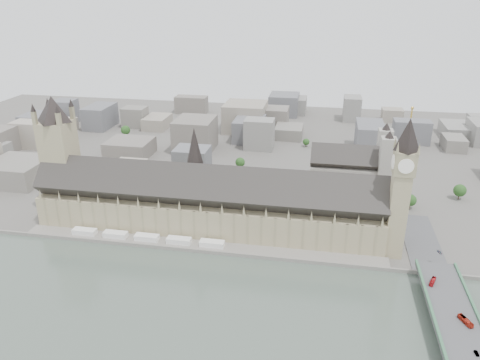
% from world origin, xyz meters
% --- Properties ---
extents(ground, '(900.00, 900.00, 0.00)m').
position_xyz_m(ground, '(0.00, 0.00, 0.00)').
color(ground, '#595651').
rests_on(ground, ground).
extents(embankment_wall, '(600.00, 1.50, 3.00)m').
position_xyz_m(embankment_wall, '(0.00, -15.00, 1.50)').
color(embankment_wall, slate).
rests_on(embankment_wall, ground).
extents(river_terrace, '(270.00, 15.00, 2.00)m').
position_xyz_m(river_terrace, '(0.00, -7.50, 1.00)').
color(river_terrace, slate).
rests_on(river_terrace, ground).
extents(terrace_tents, '(118.00, 7.00, 4.00)m').
position_xyz_m(terrace_tents, '(-40.00, -7.00, 4.00)').
color(terrace_tents, white).
rests_on(terrace_tents, river_terrace).
extents(palace_of_westminster, '(265.00, 40.73, 55.44)m').
position_xyz_m(palace_of_westminster, '(0.00, 19.70, 22.71)').
color(palace_of_westminster, gray).
rests_on(palace_of_westminster, ground).
extents(elizabeth_tower, '(17.00, 17.00, 107.50)m').
position_xyz_m(elizabeth_tower, '(138.00, 8.00, 58.09)').
color(elizabeth_tower, gray).
rests_on(elizabeth_tower, ground).
extents(victoria_tower, '(30.00, 30.00, 100.00)m').
position_xyz_m(victoria_tower, '(-122.00, 26.00, 55.20)').
color(victoria_tower, gray).
rests_on(victoria_tower, ground).
extents(central_tower, '(13.00, 13.00, 48.00)m').
position_xyz_m(central_tower, '(-10.00, 26.00, 57.92)').
color(central_tower, '#84785B').
rests_on(central_tower, ground).
extents(westminster_bridge, '(25.00, 325.00, 10.25)m').
position_xyz_m(westminster_bridge, '(162.00, -87.50, 5.12)').
color(westminster_bridge, '#474749').
rests_on(westminster_bridge, ground).
extents(westminster_abbey, '(68.00, 36.00, 64.00)m').
position_xyz_m(westminster_abbey, '(110.92, 95.00, 25.08)').
color(westminster_abbey, '#9C978C').
rests_on(westminster_abbey, ground).
extents(city_skyline_inland, '(720.00, 360.00, 38.00)m').
position_xyz_m(city_skyline_inland, '(0.00, 245.00, 19.00)').
color(city_skyline_inland, gray).
rests_on(city_skyline_inland, ground).
extents(park_trees, '(110.00, 30.00, 15.00)m').
position_xyz_m(park_trees, '(-10.00, 60.00, 7.50)').
color(park_trees, '#1F3F16').
rests_on(park_trees, ground).
extents(red_bus_north, '(5.61, 9.54, 2.62)m').
position_xyz_m(red_bus_north, '(155.57, -39.34, 11.56)').
color(red_bus_north, red).
rests_on(red_bus_north, westminster_bridge).
extents(red_bus_south, '(6.50, 10.35, 2.87)m').
position_xyz_m(red_bus_south, '(165.79, -74.39, 11.68)').
color(red_bus_south, '#B62716').
rests_on(red_bus_south, westminster_bridge).
extents(car_silver, '(1.88, 4.01, 1.27)m').
position_xyz_m(car_silver, '(165.31, -98.01, 10.89)').
color(car_silver, gray).
rests_on(car_silver, westminster_bridge).
extents(car_approach, '(3.33, 4.80, 1.29)m').
position_xyz_m(car_approach, '(167.08, -1.65, 10.90)').
color(car_approach, gray).
rests_on(car_approach, westminster_bridge).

